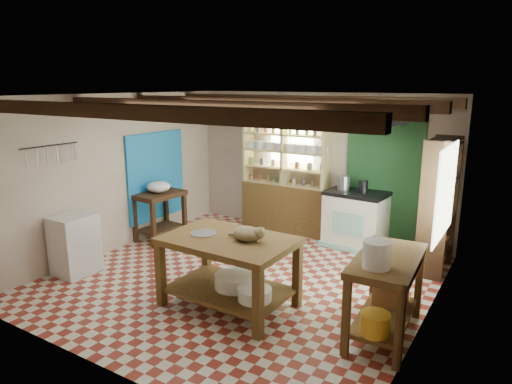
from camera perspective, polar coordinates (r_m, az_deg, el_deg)
The scene contains 30 objects.
floor at distance 6.73m, azimuth -1.74°, elevation -10.83°, with size 5.00×5.00×0.02m, color maroon.
ceiling at distance 6.14m, azimuth -1.92°, elevation 11.99°, with size 5.00×5.00×0.02m, color #48474D.
wall_back at distance 8.46m, azimuth 7.58°, elevation 3.42°, with size 5.00×0.04×2.60m, color #BFAC9A.
wall_front at distance 4.52m, azimuth -19.69°, elevation -6.16°, with size 5.00×0.04×2.60m, color #BFAC9A.
wall_left at distance 7.93m, azimuth -17.07°, elevation 2.28°, with size 0.04×5.00×2.60m, color #BFAC9A.
wall_right at distance 5.39m, azimuth 20.98°, elevation -3.15°, with size 0.04×5.00×2.60m, color #BFAC9A.
ceiling_beams at distance 6.14m, azimuth -1.91°, elevation 10.87°, with size 5.00×3.80×0.15m, color #392313.
blue_wall_patch at distance 8.56m, azimuth -12.35°, elevation 1.98°, with size 0.04×1.40×1.60m, color #1974BB.
green_wall_patch at distance 8.02m, azimuth 15.65°, elevation 2.12°, with size 1.30×0.04×2.30m, color #1C4621.
window_back at distance 8.59m, azimuth 4.55°, elevation 6.35°, with size 0.90×0.02×0.80m, color silver.
window_right at distance 6.32m, azimuth 22.64°, elevation 0.02°, with size 0.02×1.30×1.20m, color silver.
utensil_rail at distance 7.09m, azimuth -24.28°, elevation 4.35°, with size 0.06×0.90×0.28m, color black.
pot_rack at distance 7.50m, azimuth 15.18°, elevation 8.58°, with size 0.86×0.12×0.36m, color black.
shelving_unit at distance 8.56m, azimuth 3.66°, elevation 2.27°, with size 1.70×0.34×2.20m, color #D3BE7A.
tall_rack at distance 7.22m, azimuth 21.86°, elevation -1.63°, with size 0.40×0.86×2.00m, color #392313.
work_table at distance 5.81m, azimuth -3.41°, elevation -9.96°, with size 1.59×1.06×0.90m, color brown.
stove at distance 8.00m, azimuth 12.33°, elevation -3.35°, with size 0.99×0.67×0.97m, color silver.
prep_table at distance 8.37m, azimuth -11.91°, elevation -2.95°, with size 0.59×0.86×0.87m, color #392313.
white_cabinet at distance 7.27m, azimuth -21.70°, elevation -6.10°, with size 0.49×0.59×0.89m, color silver.
right_counter at distance 5.35m, azimuth 15.87°, elevation -12.46°, with size 0.65×1.30×0.93m, color brown.
cat at distance 5.52m, azimuth -1.07°, elevation -5.23°, with size 0.38×0.29×0.17m, color #8F7E53.
steel_tray at distance 5.81m, azimuth -6.58°, elevation -5.16°, with size 0.33×0.33×0.02m, color #B6B5BD.
basin_large at distance 5.87m, azimuth -2.70°, elevation -11.01°, with size 0.51×0.51×0.18m, color silver.
basin_small at distance 5.56m, azimuth -0.16°, elevation -12.64°, with size 0.41×0.41×0.14m, color silver.
kettle_left at distance 7.95m, azimuth 10.90°, elevation 1.14°, with size 0.21×0.21×0.24m, color #B6B5BD.
kettle_right at distance 7.82m, azimuth 13.21°, elevation 0.67°, with size 0.16×0.16×0.20m, color black.
enamel_bowl at distance 8.23m, azimuth -12.09°, elevation 0.64°, with size 0.41×0.41×0.20m, color silver.
white_bucket at distance 4.81m, azimuth 14.84°, elevation -7.54°, with size 0.28×0.28×0.28m, color silver.
wicker_basket at distance 5.66m, azimuth 16.48°, elevation -12.03°, with size 0.37×0.30×0.26m, color #9B6A3E.
yellow_tub at distance 5.01m, azimuth 14.64°, elevation -15.63°, with size 0.31×0.31×0.23m, color gold.
Camera 1 is at (3.39, -5.11, 2.76)m, focal length 32.00 mm.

